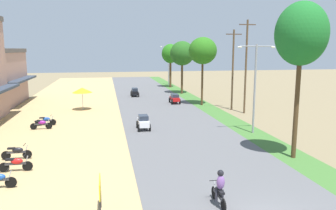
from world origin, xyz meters
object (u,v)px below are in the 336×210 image
Objects in this scene: streetlamp_near at (255,82)px; utility_pole_near at (246,66)px; parked_motorbike_second at (16,163)px; utility_pole_far at (233,69)px; median_tree_second at (203,51)px; median_tree_fourth at (170,54)px; parked_motorbike_third at (17,152)px; parked_motorbike_fifth at (46,120)px; car_sedan_black at (135,92)px; median_tree_nearest at (301,35)px; streetlamp_mid at (169,62)px; street_signboard at (100,189)px; motorbike_ahead_second at (219,189)px; median_tree_third at (182,54)px; car_hatchback_white at (143,122)px; car_sedan_red at (175,98)px; vendor_umbrella at (82,90)px; parked_motorbike_fourth at (41,124)px.

utility_pole_near is (2.86, 8.29, 0.89)m from streetlamp_near.
parked_motorbike_second is 25.21m from utility_pole_far.
median_tree_fourth is (-0.14, 19.35, -0.63)m from median_tree_second.
parked_motorbike_third is 24.27m from utility_pole_far.
median_tree_fourth reaches higher than parked_motorbike_second.
median_tree_second is at bearing 126.68° from utility_pole_far.
car_sedan_black reaches higher than parked_motorbike_fifth.
parked_motorbike_second is at bearing 177.73° from median_tree_nearest.
street_signboard is at bearing -104.07° from streetlamp_mid.
motorbike_ahead_second is (10.11, -17.42, 0.30)m from parked_motorbike_fifth.
median_tree_second is 19.36m from median_tree_fourth.
street_signboard is 0.20× the size of median_tree_fourth.
streetlamp_mid is at bearing 61.30° from car_sedan_black.
median_tree_third is 1.12× the size of streetlamp_near.
parked_motorbike_fifth is at bearing 159.89° from car_hatchback_white.
median_tree_second is at bearing 119.39° from utility_pole_near.
motorbike_ahead_second reaches higher than car_sedan_red.
vendor_umbrella reaches higher than car_hatchback_white.
car_hatchback_white is at bearing -112.90° from car_sedan_red.
median_tree_third is (16.49, 30.12, 5.60)m from parked_motorbike_second.
median_tree_third is 1.07× the size of streetlamp_mid.
parked_motorbike_fifth is 7.94m from vendor_umbrella.
median_tree_nearest is (16.56, -0.66, 7.11)m from parked_motorbike_second.
vendor_umbrella is (2.41, 18.69, 1.75)m from parked_motorbike_second.
streetlamp_mid is 26.49m from utility_pole_far.
median_tree_fourth is (13.95, 20.06, 3.66)m from vendor_umbrella.
median_tree_third is at bearing 39.07° from vendor_umbrella.
utility_pole_near is 4.90× the size of car_hatchback_white.
vendor_umbrella is 0.26× the size of utility_pole_near.
car_sedan_red is (13.98, 18.98, 0.19)m from parked_motorbike_third.
utility_pole_near is at bearing -15.61° from vendor_umbrella.
median_tree_fourth is at bearing 54.82° from car_sedan_black.
streetlamp_near reaches higher than parked_motorbike_third.
median_tree_third is (16.98, 27.92, 5.60)m from parked_motorbike_third.
street_signboard is 0.19× the size of median_tree_third.
median_tree_fourth is at bearing 59.64° from parked_motorbike_fourth.
street_signboard is 0.20× the size of streetlamp_mid.
car_hatchback_white is (8.41, -3.08, 0.19)m from parked_motorbike_fifth.
median_tree_nearest is at bearing -89.86° from median_tree_third.
utility_pole_near reaches higher than car_sedan_black.
streetlamp_mid reaches higher than parked_motorbike_third.
parked_motorbike_fourth is 20.30m from median_tree_second.
motorbike_ahead_second is at bearing -112.79° from utility_pole_far.
streetlamp_near is 0.73× the size of utility_pole_near.
car_hatchback_white is (8.53, -1.66, 0.19)m from parked_motorbike_fourth.
car_hatchback_white reaches higher than parked_motorbike_second.
parked_motorbike_third is at bearing -110.06° from car_sedan_black.
motorbike_ahead_second is at bearing -3.42° from street_signboard.
street_signboard is at bearing -97.33° from car_sedan_black.
utility_pole_far reaches higher than car_sedan_red.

